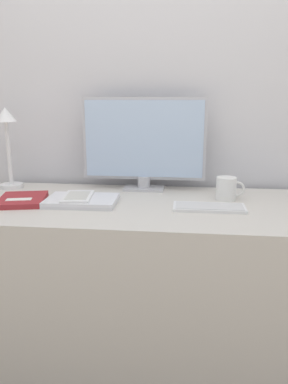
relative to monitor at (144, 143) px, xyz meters
The scene contains 10 objects.
ground_plane 1.03m from the monitor, 85.86° to the right, with size 10.00×10.00×0.00m, color gray.
wall_back 0.31m from the monitor, 76.89° to the left, with size 3.60×0.05×2.40m.
desk 0.63m from the monitor, 82.84° to the right, with size 1.56×0.66×0.70m.
monitor is the anchor object (origin of this frame).
keyboard 0.47m from the monitor, 45.04° to the right, with size 0.29×0.12×0.01m.
laptop 0.42m from the monitor, 129.74° to the right, with size 0.30×0.21×0.03m.
ereader 0.42m from the monitor, 132.17° to the right, with size 0.14×0.20×0.01m.
desk_lamp 0.66m from the monitor, behind, with size 0.11×0.11×0.39m.
notebook 0.61m from the monitor, 149.56° to the right, with size 0.24×0.26×0.02m.
coffee_mug 0.44m from the monitor, 21.52° to the right, with size 0.12×0.09×0.10m.
Camera 1 is at (0.17, -1.32, 1.13)m, focal length 35.00 mm.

